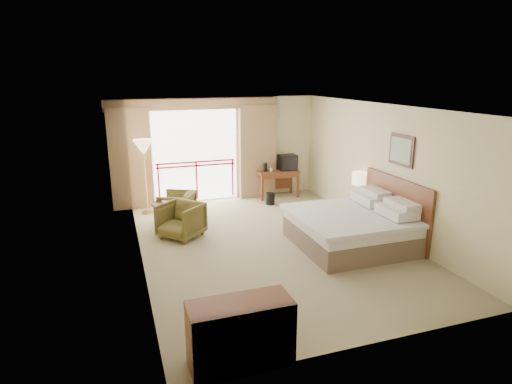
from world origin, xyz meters
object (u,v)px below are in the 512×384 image
object	(u,v)px
tv	(288,162)
armchair_far	(178,221)
nightstand	(359,211)
bed	(353,227)
armchair_near	(182,237)
wastebasket	(270,199)
dresser	(241,334)
side_table	(164,211)
floor_lamp	(143,150)
desk	(277,176)
table_lamp	(360,179)

from	to	relation	value
tv	armchair_far	distance (m)	3.53
nightstand	armchair_far	distance (m)	4.17
bed	armchair_near	size ratio (longest dim) A/B	2.66
bed	tv	distance (m)	3.74
wastebasket	dresser	bearing A→B (deg)	-113.64
nightstand	side_table	world-z (taller)	side_table
tv	armchair_near	xyz separation A→B (m)	(-3.29, -2.16, -0.95)
bed	floor_lamp	world-z (taller)	floor_lamp
side_table	dresser	world-z (taller)	dresser
floor_lamp	desk	bearing A→B (deg)	5.89
desk	armchair_near	world-z (taller)	desk
table_lamp	armchair_far	xyz separation A→B (m)	(-3.92, 1.36, -1.00)
wastebasket	armchair_far	size ratio (longest dim) A/B	0.40
bed	wastebasket	size ratio (longest dim) A/B	7.10
armchair_far	floor_lamp	world-z (taller)	floor_lamp
table_lamp	side_table	size ratio (longest dim) A/B	1.07
desk	floor_lamp	world-z (taller)	floor_lamp
wastebasket	dresser	distance (m)	6.37
tv	armchair_near	world-z (taller)	tv
desk	tv	xyz separation A→B (m)	(0.30, -0.06, 0.37)
nightstand	side_table	bearing A→B (deg)	168.74
nightstand	armchair_near	size ratio (longest dim) A/B	0.66
table_lamp	tv	size ratio (longest dim) A/B	1.30
dresser	tv	bearing A→B (deg)	66.57
bed	wastebasket	bearing A→B (deg)	100.42
table_lamp	armchair_far	distance (m)	4.27
tv	side_table	bearing A→B (deg)	-154.63
table_lamp	bed	bearing A→B (deg)	-125.41
armchair_far	floor_lamp	distance (m)	1.85
armchair_far	side_table	bearing A→B (deg)	-16.20
side_table	armchair_near	bearing A→B (deg)	-68.54
desk	tv	world-z (taller)	tv
desk	dresser	xyz separation A→B (m)	(-2.98, -6.48, -0.18)
table_lamp	dresser	size ratio (longest dim) A/B	0.50
desk	floor_lamp	bearing A→B (deg)	-177.76
wastebasket	armchair_near	distance (m)	3.00
bed	tv	bearing A→B (deg)	87.56
table_lamp	armchair_far	bearing A→B (deg)	160.84
bed	armchair_far	xyz separation A→B (m)	(-3.05, 2.58, -0.38)
table_lamp	dresser	world-z (taller)	table_lamp
bed	dresser	bearing A→B (deg)	-138.79
floor_lamp	table_lamp	bearing A→B (deg)	-25.63
bed	armchair_far	size ratio (longest dim) A/B	2.84
floor_lamp	armchair_near	bearing A→B (deg)	-74.13
desk	tv	bearing A→B (deg)	-14.28
table_lamp	floor_lamp	distance (m)	5.05
wastebasket	armchair_near	size ratio (longest dim) A/B	0.37
armchair_near	desk	bearing A→B (deg)	84.60
armchair_far	floor_lamp	bearing A→B (deg)	-116.70
floor_lamp	dresser	xyz separation A→B (m)	(0.53, -6.12, -1.15)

